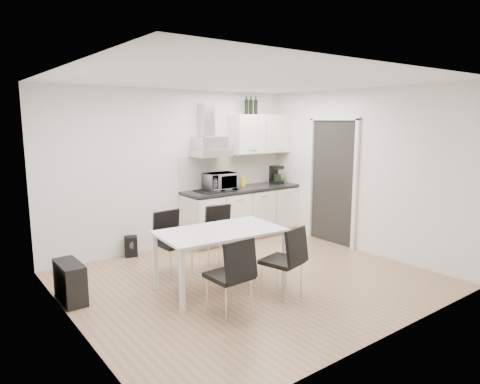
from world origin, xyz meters
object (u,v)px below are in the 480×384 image
(kitchenette, at_px, (242,192))
(chair_far_right, at_px, (224,237))
(chair_near_right, at_px, (282,262))
(guitar_amp, at_px, (70,282))
(chair_near_left, at_px, (229,277))
(dining_table, at_px, (220,236))
(chair_far_left, at_px, (174,244))
(floor_speaker, at_px, (131,246))

(kitchenette, bearing_deg, chair_far_right, -136.67)
(chair_near_right, bearing_deg, guitar_amp, 131.52)
(chair_near_left, bearing_deg, dining_table, 59.46)
(kitchenette, height_order, dining_table, kitchenette)
(chair_near_left, distance_m, guitar_amp, 1.91)
(dining_table, relative_size, chair_near_left, 1.82)
(chair_far_left, bearing_deg, guitar_amp, -2.70)
(kitchenette, distance_m, dining_table, 2.38)
(kitchenette, distance_m, floor_speaker, 2.17)
(kitchenette, bearing_deg, guitar_amp, -163.00)
(kitchenette, bearing_deg, chair_near_right, -117.24)
(chair_near_left, xyz_separation_m, chair_near_right, (0.78, 0.01, 0.00))
(dining_table, bearing_deg, floor_speaker, 106.72)
(kitchenette, bearing_deg, chair_near_left, -129.94)
(dining_table, height_order, chair_far_left, chair_far_left)
(guitar_amp, bearing_deg, chair_far_right, -2.96)
(chair_far_right, distance_m, floor_speaker, 1.58)
(chair_near_right, bearing_deg, chair_far_right, 72.46)
(chair_far_left, distance_m, chair_far_right, 0.75)
(chair_far_left, bearing_deg, dining_table, 105.45)
(chair_near_right, relative_size, guitar_amp, 1.54)
(guitar_amp, distance_m, floor_speaker, 1.71)
(guitar_amp, height_order, floor_speaker, guitar_amp)
(chair_far_left, height_order, chair_near_right, same)
(chair_near_right, distance_m, floor_speaker, 2.72)
(chair_near_right, xyz_separation_m, guitar_amp, (-2.06, 1.40, -0.20))
(chair_near_right, bearing_deg, dining_table, 105.83)
(kitchenette, relative_size, chair_far_left, 2.86)
(kitchenette, xyz_separation_m, chair_far_right, (-1.17, -1.10, -0.39))
(chair_near_left, relative_size, chair_near_right, 1.00)
(chair_near_left, relative_size, floor_speaker, 2.77)
(floor_speaker, bearing_deg, chair_near_left, -69.70)
(dining_table, distance_m, guitar_amp, 1.85)
(chair_near_left, bearing_deg, chair_far_left, 83.01)
(chair_far_left, distance_m, chair_near_right, 1.58)
(chair_near_left, bearing_deg, chair_far_right, 54.48)
(kitchenette, distance_m, guitar_amp, 3.50)
(dining_table, relative_size, chair_near_right, 1.82)
(kitchenette, relative_size, chair_near_right, 2.86)
(kitchenette, bearing_deg, floor_speaker, 175.42)
(guitar_amp, bearing_deg, dining_table, -23.43)
(chair_far_right, xyz_separation_m, floor_speaker, (-0.90, 1.27, -0.28))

